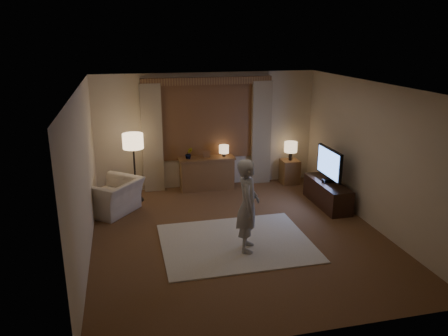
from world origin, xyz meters
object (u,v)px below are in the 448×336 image
object	(u,v)px
armchair	(112,196)
side_table	(290,172)
tv_stand	(327,194)
person	(248,206)
sideboard	(207,174)

from	to	relation	value
armchair	side_table	world-z (taller)	armchair
tv_stand	person	xyz separation A→B (m)	(-2.15, -1.51, 0.53)
sideboard	armchair	distance (m)	2.28
sideboard	side_table	distance (m)	1.99
armchair	person	bearing A→B (deg)	84.18
sideboard	side_table	bearing A→B (deg)	-1.44
sideboard	person	bearing A→B (deg)	-88.69
tv_stand	person	world-z (taller)	person
side_table	tv_stand	distance (m)	1.53
tv_stand	side_table	bearing A→B (deg)	98.78
tv_stand	sideboard	bearing A→B (deg)	144.90
sideboard	person	world-z (taller)	person
sideboard	side_table	size ratio (longest dim) A/B	2.14
side_table	tv_stand	world-z (taller)	side_table
armchair	side_table	size ratio (longest dim) A/B	1.84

